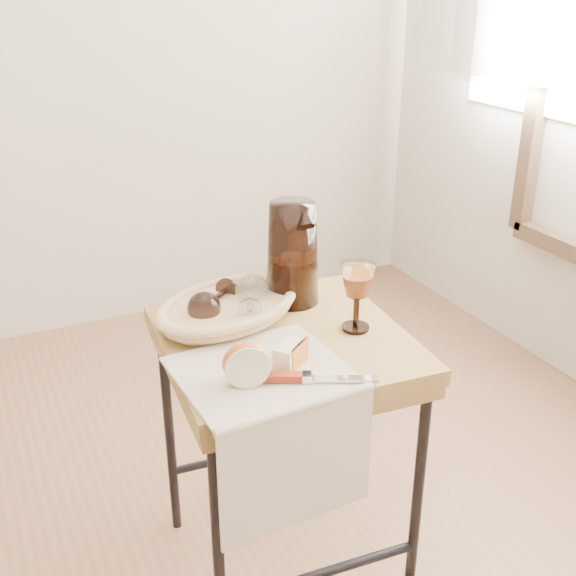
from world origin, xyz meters
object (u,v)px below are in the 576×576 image
goblet_lying_a (214,300)px  goblet_lying_b (251,299)px  tea_towel (262,372)px  apple_half (246,363)px  table_knife (311,377)px  pitcher (292,253)px  wine_goblet (357,297)px  bread_basket (229,310)px  side_table (284,458)px

goblet_lying_a → goblet_lying_b: (0.08, -0.03, 0.00)m
tea_towel → goblet_lying_b: size_ratio=2.53×
apple_half → table_knife: bearing=-9.8°
pitcher → apple_half: (-0.24, -0.30, -0.07)m
goblet_lying_b → pitcher: pitcher is taller
goblet_lying_a → wine_goblet: (0.26, -0.17, 0.03)m
table_knife → wine_goblet: bearing=64.9°
pitcher → apple_half: size_ratio=3.09×
tea_towel → goblet_lying_a: bearing=87.7°
pitcher → table_knife: bearing=-103.0°
bread_basket → goblet_lying_b: (0.05, -0.02, 0.03)m
bread_basket → goblet_lying_a: goblet_lying_a is taller
pitcher → apple_half: bearing=-121.5°
bread_basket → apple_half: size_ratio=3.50×
bread_basket → goblet_lying_a: 0.04m
tea_towel → goblet_lying_a: 0.26m
goblet_lying_b → apple_half: same height
tea_towel → apple_half: apple_half is taller
goblet_lying_a → tea_towel: bearing=49.5°
bread_basket → tea_towel: bearing=-117.1°
bread_basket → goblet_lying_a: (-0.03, 0.01, 0.03)m
bread_basket → wine_goblet: bearing=-55.7°
apple_half → table_knife: (0.11, -0.05, -0.03)m
bread_basket → table_knife: bread_basket is taller
goblet_lying_a → goblet_lying_b: 0.08m
tea_towel → goblet_lying_a: (-0.00, 0.26, 0.05)m
goblet_lying_a → wine_goblet: size_ratio=0.77×
side_table → goblet_lying_a: 0.41m
pitcher → wine_goblet: (0.06, -0.19, -0.04)m
apple_half → side_table: bearing=59.4°
tea_towel → wine_goblet: size_ratio=2.06×
wine_goblet → goblet_lying_a: bearing=146.3°
pitcher → wine_goblet: bearing=-65.0°
bread_basket → goblet_lying_b: size_ratio=2.53×
side_table → apple_half: 0.43m
tea_towel → pitcher: (0.20, 0.27, 0.12)m
bread_basket → table_knife: size_ratio=1.40×
goblet_lying_b → table_knife: (-0.00, -0.30, -0.04)m
goblet_lying_b → table_knife: bearing=-155.5°
tea_towel → bread_basket: size_ratio=1.00×
wine_goblet → pitcher: bearing=107.9°
side_table → goblet_lying_b: (-0.03, 0.10, 0.37)m
goblet_lying_b → wine_goblet: (0.19, -0.14, 0.03)m
wine_goblet → table_knife: (-0.19, -0.16, -0.06)m
goblet_lying_a → wine_goblet: 0.32m
goblet_lying_b → apple_half: (-0.11, -0.25, -0.00)m
apple_half → table_knife: 0.13m
tea_towel → table_knife: 0.10m
table_knife → goblet_lying_b: bearing=114.7°
bread_basket → table_knife: (0.04, -0.32, -0.01)m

